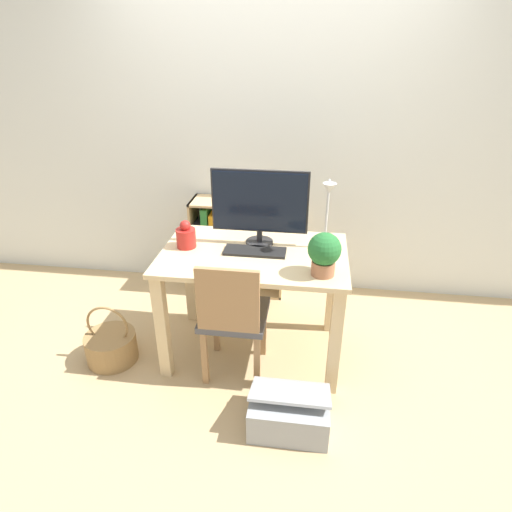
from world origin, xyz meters
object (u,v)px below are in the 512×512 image
Objects in this scene: potted_plant at (324,253)px; basket at (111,346)px; keyboard at (255,251)px; bookshelf at (224,250)px; storage_box at (289,412)px; monitor at (260,204)px; vase at (186,236)px; desk_lamp at (327,210)px; chair at (233,315)px.

potted_plant reaches higher than basket.
bookshelf is at bearing 115.44° from keyboard.
basket is (-0.56, -1.02, -0.26)m from bookshelf.
potted_plant is 0.57× the size of storage_box.
vase is at bearing -165.23° from monitor.
desk_lamp reaches higher than keyboard.
desk_lamp is 0.85m from chair.
desk_lamp is 1.02× the size of storage_box.
desk_lamp is 0.56× the size of bookshelf.
chair reaches higher than bookshelf.
bookshelf is (-0.38, 0.79, -0.40)m from keyboard.
vase reaches higher than basket.
monitor is 0.56m from potted_plant.
desk_lamp is at bearing 12.67° from basket.
desk_lamp is at bearing 29.32° from chair.
chair is 0.91m from basket.
vase is 0.71× the size of potted_plant.
storage_box is at bearing -18.42° from basket.
basket is (-0.84, 0.03, -0.35)m from chair.
vase is 0.89m from desk_lamp.
basket is at bearing 174.78° from chair.
monitor is at bearing 138.34° from potted_plant.
monitor is 1.37m from basket.
keyboard reaches higher than basket.
potted_plant is (0.41, -0.36, -0.13)m from monitor.
keyboard is at bearing 113.70° from storage_box.
basket is at bearing 161.58° from storage_box.
monitor is 0.72× the size of chair.
vase is 0.90m from bookshelf.
monitor is 2.42× the size of potted_plant.
vase is 0.41× the size of storage_box.
potted_plant is at bearing -51.96° from bookshelf.
bookshelf is 1.59m from storage_box.
bookshelf is at bearing 85.17° from vase.
monitor is 1.01m from bookshelf.
chair is (-0.10, -0.26, -0.31)m from keyboard.
storage_box is at bearing -65.33° from bookshelf.
potted_plant is at bearing 0.91° from chair.
desk_lamp reaches higher than bookshelf.
chair is at bearing 135.11° from storage_box.
keyboard is at bearing -2.74° from vase.
chair is at bearing -111.23° from keyboard.
monitor is 0.42m from desk_lamp.
potted_plant is (0.42, -0.22, 0.13)m from keyboard.
desk_lamp is 1.68m from basket.
bookshelf is at bearing 120.68° from monitor.
keyboard is at bearing 152.07° from potted_plant.
desk_lamp reaches higher than chair.
vase is at bearing 26.66° from basket.
monitor is 1.23m from storage_box.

